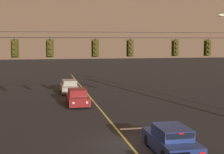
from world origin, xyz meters
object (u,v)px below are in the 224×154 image
object	(u,v)px
traffic_light_leftmost	(15,48)
traffic_light_far_right	(208,48)
car_oncoming_lead	(78,98)
traffic_light_rightmost	(176,48)
traffic_light_right_inner	(131,48)
car_waiting_near_lane	(171,141)
traffic_light_centre	(95,48)
car_oncoming_trailing	(69,87)
traffic_light_left_inner	(50,48)

from	to	relation	value
traffic_light_leftmost	traffic_light_far_right	distance (m)	12.66
car_oncoming_lead	traffic_light_rightmost	bearing A→B (deg)	-55.49
traffic_light_right_inner	traffic_light_leftmost	bearing A→B (deg)	180.00
traffic_light_rightmost	car_waiting_near_lane	size ratio (longest dim) A/B	0.28
traffic_light_far_right	traffic_light_leftmost	bearing A→B (deg)	180.00
car_oncoming_lead	car_waiting_near_lane	bearing A→B (deg)	-76.57
traffic_light_centre	car_oncoming_trailing	world-z (taller)	traffic_light_centre
traffic_light_left_inner	traffic_light_far_right	world-z (taller)	same
car_waiting_near_lane	traffic_light_rightmost	bearing A→B (deg)	66.71
traffic_light_leftmost	traffic_light_left_inner	size ratio (longest dim) A/B	1.00
traffic_light_rightmost	car_oncoming_lead	xyz separation A→B (m)	(-5.75, 8.37, -4.54)
car_waiting_near_lane	car_oncoming_lead	bearing A→B (deg)	103.43
traffic_light_left_inner	traffic_light_rightmost	world-z (taller)	same
car_waiting_near_lane	car_oncoming_lead	size ratio (longest dim) A/B	0.98
traffic_light_leftmost	traffic_light_rightmost	size ratio (longest dim) A/B	1.00
traffic_light_left_inner	traffic_light_centre	xyz separation A→B (m)	(2.84, 0.00, 0.00)
traffic_light_centre	car_oncoming_lead	world-z (taller)	traffic_light_centre
traffic_light_leftmost	traffic_light_left_inner	world-z (taller)	same
car_waiting_near_lane	traffic_light_centre	bearing A→B (deg)	117.94
traffic_light_rightmost	traffic_light_far_right	xyz separation A→B (m)	(2.32, 0.00, 0.00)
traffic_light_left_inner	traffic_light_right_inner	world-z (taller)	same
traffic_light_leftmost	traffic_light_right_inner	size ratio (longest dim) A/B	1.00
traffic_light_leftmost	car_waiting_near_lane	bearing A→B (deg)	-35.33
traffic_light_centre	traffic_light_right_inner	world-z (taller)	same
traffic_light_leftmost	traffic_light_centre	world-z (taller)	same
traffic_light_right_inner	traffic_light_far_right	world-z (taller)	same
car_oncoming_lead	traffic_light_far_right	bearing A→B (deg)	-46.01
traffic_light_right_inner	traffic_light_rightmost	xyz separation A→B (m)	(3.10, 0.00, 0.00)
car_oncoming_trailing	traffic_light_leftmost	bearing A→B (deg)	-105.70
traffic_light_far_right	car_waiting_near_lane	bearing A→B (deg)	-130.18
traffic_light_left_inner	traffic_light_centre	world-z (taller)	same
traffic_light_left_inner	traffic_light_rightmost	distance (m)	8.23
traffic_light_right_inner	traffic_light_rightmost	world-z (taller)	same
traffic_light_centre	traffic_light_far_right	bearing A→B (deg)	0.00
traffic_light_rightmost	car_oncoming_lead	size ratio (longest dim) A/B	0.28
traffic_light_centre	car_oncoming_lead	size ratio (longest dim) A/B	0.28
traffic_light_left_inner	car_oncoming_lead	xyz separation A→B (m)	(2.48, 8.37, -4.54)
car_oncoming_lead	traffic_light_left_inner	bearing A→B (deg)	-106.50
traffic_light_far_right	car_oncoming_trailing	distance (m)	18.27
traffic_light_leftmost	traffic_light_left_inner	distance (m)	2.10
traffic_light_right_inner	traffic_light_far_right	distance (m)	5.42
traffic_light_left_inner	traffic_light_centre	distance (m)	2.84
traffic_light_leftmost	car_oncoming_lead	bearing A→B (deg)	61.31
traffic_light_centre	traffic_light_right_inner	xyz separation A→B (m)	(2.29, 0.00, 0.00)
traffic_light_rightmost	car_waiting_near_lane	xyz separation A→B (m)	(-2.42, -5.61, -4.54)
traffic_light_centre	traffic_light_left_inner	bearing A→B (deg)	180.00
traffic_light_centre	car_oncoming_lead	bearing A→B (deg)	92.48
traffic_light_rightmost	traffic_light_left_inner	bearing A→B (deg)	180.00
traffic_light_leftmost	traffic_light_far_right	bearing A→B (deg)	0.00
traffic_light_leftmost	traffic_light_right_inner	distance (m)	7.23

